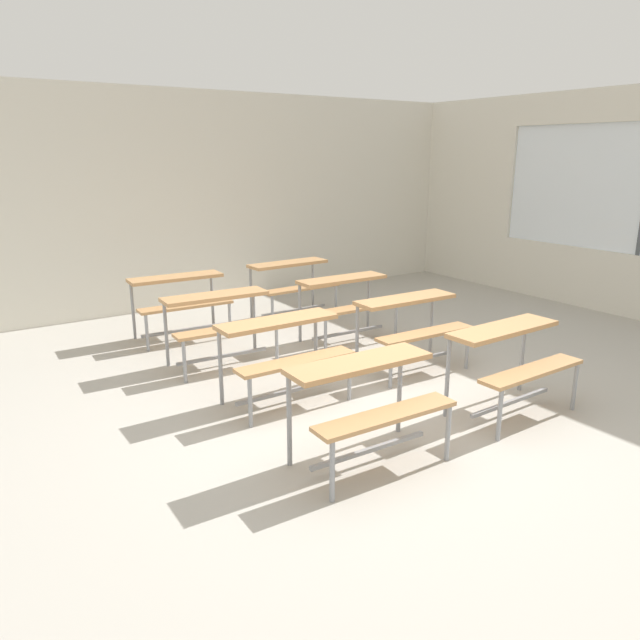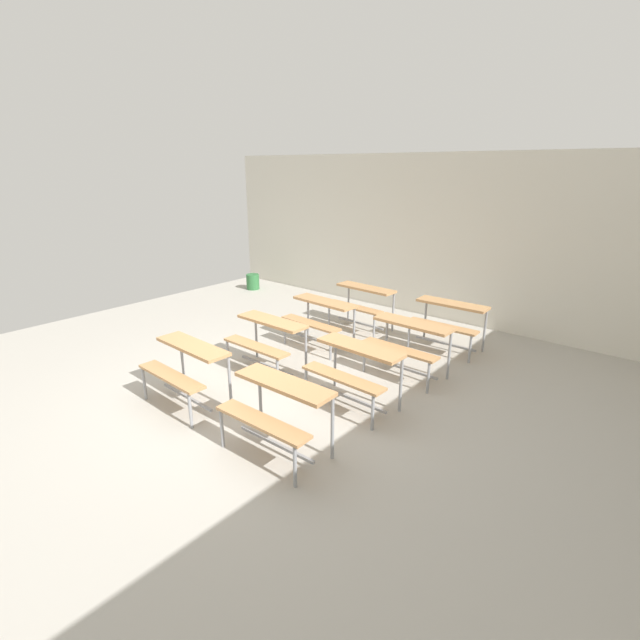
{
  "view_description": "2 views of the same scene",
  "coord_description": "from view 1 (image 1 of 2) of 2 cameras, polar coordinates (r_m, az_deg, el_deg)",
  "views": [
    {
      "loc": [
        -2.87,
        -3.67,
        2.16
      ],
      "look_at": [
        0.38,
        1.19,
        0.52
      ],
      "focal_mm": 33.53,
      "sensor_mm": 36.0,
      "label": 1
    },
    {
      "loc": [
        4.03,
        -3.41,
        2.76
      ],
      "look_at": [
        -0.09,
        1.47,
        0.61
      ],
      "focal_mm": 25.74,
      "sensor_mm": 36.0,
      "label": 2
    }
  ],
  "objects": [
    {
      "name": "desk_bench_r2c0",
      "position": [
        6.25,
        -9.55,
        0.67
      ],
      "size": [
        1.13,
        0.64,
        0.74
      ],
      "rotation": [
        0.0,
        0.0,
        -0.05
      ],
      "color": "tan",
      "rests_on": "ground"
    },
    {
      "name": "desk_bench_r0c0",
      "position": [
        4.23,
        4.62,
        -6.55
      ],
      "size": [
        1.11,
        0.62,
        0.74
      ],
      "rotation": [
        0.0,
        0.0,
        -0.03
      ],
      "color": "tan",
      "rests_on": "ground"
    },
    {
      "name": "ground",
      "position": [
        5.15,
        3.87,
        -9.47
      ],
      "size": [
        10.0,
        9.0,
        0.05
      ],
      "primitive_type": "cube",
      "color": "#ADA89E"
    },
    {
      "name": "desk_bench_r2c1",
      "position": [
        7.01,
        2.62,
        2.5
      ],
      "size": [
        1.11,
        0.61,
        0.74
      ],
      "rotation": [
        0.0,
        0.0,
        -0.02
      ],
      "color": "tan",
      "rests_on": "ground"
    },
    {
      "name": "desk_bench_r1c0",
      "position": [
        5.25,
        -3.47,
        -2.07
      ],
      "size": [
        1.1,
        0.59,
        0.74
      ],
      "rotation": [
        0.0,
        0.0,
        0.0
      ],
      "color": "tan",
      "rests_on": "ground"
    },
    {
      "name": "desk_bench_r0c1",
      "position": [
        5.27,
        17.9,
        -2.74
      ],
      "size": [
        1.11,
        0.62,
        0.74
      ],
      "rotation": [
        0.0,
        0.0,
        0.03
      ],
      "color": "tan",
      "rests_on": "ground"
    },
    {
      "name": "desk_bench_r1c1",
      "position": [
        6.1,
        8.78,
        0.33
      ],
      "size": [
        1.12,
        0.62,
        0.74
      ],
      "rotation": [
        0.0,
        0.0,
        -0.03
      ],
      "color": "tan",
      "rests_on": "ground"
    },
    {
      "name": "wall_back",
      "position": [
        8.69,
        -14.67,
        10.84
      ],
      "size": [
        10.0,
        0.12,
        3.0
      ],
      "primitive_type": "cube",
      "color": "silver",
      "rests_on": "ground"
    },
    {
      "name": "desk_bench_r3c1",
      "position": [
        8.02,
        -2.65,
        4.19
      ],
      "size": [
        1.11,
        0.62,
        0.74
      ],
      "rotation": [
        0.0,
        0.0,
        0.02
      ],
      "color": "tan",
      "rests_on": "ground"
    },
    {
      "name": "desk_bench_r3c0",
      "position": [
        7.29,
        -13.26,
        2.61
      ],
      "size": [
        1.12,
        0.63,
        0.74
      ],
      "rotation": [
        0.0,
        0.0,
        -0.04
      ],
      "color": "tan",
      "rests_on": "ground"
    }
  ]
}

